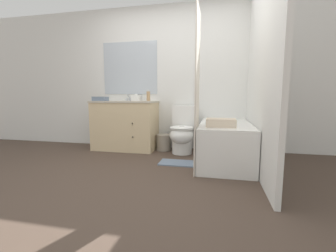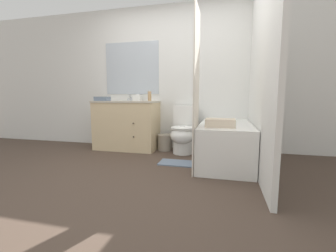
# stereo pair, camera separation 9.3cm
# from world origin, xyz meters

# --- Properties ---
(ground_plane) EXTENTS (14.00, 14.00, 0.00)m
(ground_plane) POSITION_xyz_m (0.00, 0.00, 0.00)
(ground_plane) COLOR #47382D
(wall_back) EXTENTS (8.00, 0.06, 2.50)m
(wall_back) POSITION_xyz_m (-0.01, 1.61, 1.25)
(wall_back) COLOR silver
(wall_back) RESTS_ON ground_plane
(wall_right) EXTENTS (0.05, 2.59, 2.50)m
(wall_right) POSITION_xyz_m (1.32, 0.79, 1.25)
(wall_right) COLOR silver
(wall_right) RESTS_ON ground_plane
(vanity_cabinet) EXTENTS (1.10, 0.59, 0.85)m
(vanity_cabinet) POSITION_xyz_m (-0.75, 1.31, 0.44)
(vanity_cabinet) COLOR beige
(vanity_cabinet) RESTS_ON ground_plane
(sink_faucet) EXTENTS (0.14, 0.12, 0.12)m
(sink_faucet) POSITION_xyz_m (-0.75, 1.51, 0.89)
(sink_faucet) COLOR silver
(sink_faucet) RESTS_ON vanity_cabinet
(toilet) EXTENTS (0.41, 0.63, 0.78)m
(toilet) POSITION_xyz_m (0.28, 1.25, 0.35)
(toilet) COLOR white
(toilet) RESTS_ON ground_plane
(bathtub) EXTENTS (0.69, 1.42, 0.55)m
(bathtub) POSITION_xyz_m (0.94, 0.87, 0.28)
(bathtub) COLOR white
(bathtub) RESTS_ON ground_plane
(shower_curtain) EXTENTS (0.01, 0.49, 1.95)m
(shower_curtain) POSITION_xyz_m (0.58, 0.38, 0.98)
(shower_curtain) COLOR silver
(shower_curtain) RESTS_ON ground_plane
(wastebasket) EXTENTS (0.25, 0.25, 0.28)m
(wastebasket) POSITION_xyz_m (-0.07, 1.36, 0.14)
(wastebasket) COLOR gray
(wastebasket) RESTS_ON ground_plane
(tissue_box) EXTENTS (0.14, 0.14, 0.12)m
(tissue_box) POSITION_xyz_m (-0.60, 1.48, 0.90)
(tissue_box) COLOR white
(tissue_box) RESTS_ON vanity_cabinet
(soap_dispenser) EXTENTS (0.06, 0.06, 0.19)m
(soap_dispenser) POSITION_xyz_m (-0.32, 1.31, 0.94)
(soap_dispenser) COLOR tan
(soap_dispenser) RESTS_ON vanity_cabinet
(hand_towel_folded) EXTENTS (0.23, 0.17, 0.07)m
(hand_towel_folded) POSITION_xyz_m (-1.14, 1.18, 0.89)
(hand_towel_folded) COLOR slate
(hand_towel_folded) RESTS_ON vanity_cabinet
(bath_towel_folded) EXTENTS (0.36, 0.26, 0.10)m
(bath_towel_folded) POSITION_xyz_m (0.87, 0.48, 0.60)
(bath_towel_folded) COLOR beige
(bath_towel_folded) RESTS_ON bathtub
(bath_mat) EXTENTS (0.55, 0.30, 0.02)m
(bath_mat) POSITION_xyz_m (0.33, 0.63, 0.01)
(bath_mat) COLOR slate
(bath_mat) RESTS_ON ground_plane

